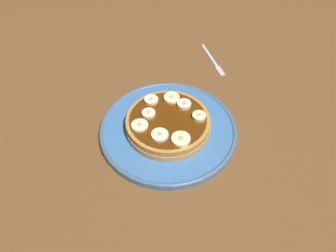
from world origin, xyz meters
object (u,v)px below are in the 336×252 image
Objects in this scene: banana_slice_3 at (149,114)px; banana_slice_0 at (199,116)px; fork at (214,61)px; banana_slice_7 at (184,105)px; pancake_stack at (166,122)px; banana_slice_2 at (172,98)px; banana_slice_5 at (181,139)px; plate at (168,130)px; banana_slice_1 at (151,100)px; banana_slice_4 at (160,135)px; banana_slice_6 at (140,126)px.

banana_slice_0 is at bearing -176.91° from banana_slice_3.
banana_slice_0 is at bearing 84.67° from fork.
pancake_stack is at bearing 50.69° from banana_slice_7.
banana_slice_7 is (-2.72, 1.60, 0.06)cm from banana_slice_2.
banana_slice_5 reaches higher than pancake_stack.
banana_slice_2 reaches higher than plate.
banana_slice_5 is (-3.05, 10.67, 0.01)cm from banana_slice_2.
banana_slice_0 reaches higher than banana_slice_1.
banana_slice_4 is at bearing 66.98° from banana_slice_7.
plate is 9.67× the size of banana_slice_7.
banana_slice_0 is at bearing -140.23° from banana_slice_4.
banana_slice_1 is 0.80× the size of banana_slice_5.
pancake_stack reaches higher than fork.
banana_slice_0 reaches higher than banana_slice_4.
banana_slice_6 is (5.08, 8.33, -0.04)cm from banana_slice_2.
plate is at bearing 148.00° from pancake_stack.
banana_slice_5 is 9.08cm from banana_slice_7.
banana_slice_1 is at bearing -88.68° from banana_slice_3.
banana_slice_5 is at bearing 80.23° from fork.
banana_slice_4 is at bearing 84.79° from banana_slice_2.
banana_slice_6 reaches higher than plate.
banana_slice_6 is at bearing -24.26° from banana_slice_4.
banana_slice_1 is 23.78cm from fork.
banana_slice_6 is (1.06, 7.17, -0.05)cm from banana_slice_1.
banana_slice_1 is (9.97, -3.31, -0.05)cm from banana_slice_0.
banana_slice_1 is (4.03, -4.49, 3.45)cm from plate.
banana_slice_4 is at bearing 108.86° from banana_slice_1.
fork is (-8.53, -24.28, -2.41)cm from pancake_stack.
banana_slice_2 is at bearing -94.16° from pancake_stack.
pancake_stack reaches higher than plate.
banana_slice_1 is 9.55cm from banana_slice_4.
plate is 6.67cm from banana_slice_6.
banana_slice_5 is 1.09× the size of banana_slice_6.
plate is 7.00cm from banana_slice_0.
banana_slice_1 is at bearing -18.36° from banana_slice_0.
banana_slice_0 is 0.83× the size of banana_slice_4.
banana_slice_2 and banana_slice_5 have the same top height.
banana_slice_5 is 30.25cm from fork.
banana_slice_2 is 3.16cm from banana_slice_7.
banana_slice_3 is 0.22× the size of fork.
banana_slice_2 is 1.00× the size of banana_slice_6.
banana_slice_4 reaches higher than fork.
banana_slice_1 is at bearing -98.39° from banana_slice_6.
banana_slice_2 and banana_slice_4 have the same top height.
banana_slice_7 is at bearing -113.02° from banana_slice_4.
banana_slice_7 is (3.23, -2.87, -0.00)cm from banana_slice_0.
banana_slice_3 is at bearing 91.32° from banana_slice_1.
banana_slice_6 is (11.03, 3.86, -0.11)cm from banana_slice_0.
banana_slice_3 is at bearing -109.00° from banana_slice_6.
banana_slice_0 is 4.32cm from banana_slice_7.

